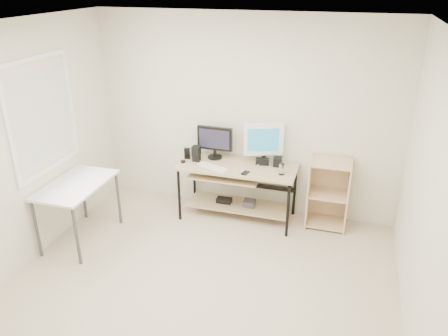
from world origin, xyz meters
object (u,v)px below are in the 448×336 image
at_px(black_monitor, 215,140).
at_px(audio_controller, 187,153).
at_px(desk, 236,180).
at_px(white_imac, 264,140).
at_px(shelf_unit, 328,192).
at_px(side_table, 77,190).

bearing_deg(black_monitor, audio_controller, -158.63).
xyz_separation_m(desk, black_monitor, (-0.33, 0.15, 0.46)).
xyz_separation_m(black_monitor, white_imac, (0.65, 0.01, 0.06)).
bearing_deg(black_monitor, desk, -23.17).
distance_m(black_monitor, audio_controller, 0.40).
relative_size(black_monitor, white_imac, 0.88).
distance_m(shelf_unit, audio_controller, 1.89).
bearing_deg(shelf_unit, white_imac, 179.71).
bearing_deg(desk, shelf_unit, 7.77).
xyz_separation_m(side_table, white_imac, (1.97, 1.22, 0.39)).
bearing_deg(shelf_unit, black_monitor, -179.70).
height_order(black_monitor, white_imac, white_imac).
height_order(black_monitor, audio_controller, black_monitor).
xyz_separation_m(desk, shelf_unit, (1.18, 0.16, -0.09)).
height_order(white_imac, audio_controller, white_imac).
distance_m(desk, white_imac, 0.63).
relative_size(side_table, shelf_unit, 1.11).
relative_size(shelf_unit, black_monitor, 1.91).
bearing_deg(shelf_unit, audio_controller, -175.91).
distance_m(side_table, white_imac, 2.35).
bearing_deg(shelf_unit, desk, -172.23).
bearing_deg(white_imac, shelf_unit, -21.62).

